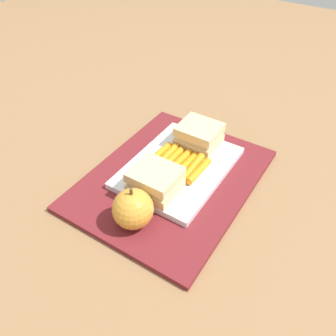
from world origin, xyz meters
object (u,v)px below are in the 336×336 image
sandwich_half_left (199,135)px  carrot_sticks_bundle (179,162)px  food_tray (179,167)px  sandwich_half_right (155,180)px  apple (133,209)px

sandwich_half_left → carrot_sticks_bundle: 0.08m
food_tray → carrot_sticks_bundle: 0.01m
sandwich_half_right → carrot_sticks_bundle: 0.08m
apple → sandwich_half_right: bearing=-174.8°
carrot_sticks_bundle → apple: 0.15m
sandwich_half_left → carrot_sticks_bundle: size_ratio=0.78×
sandwich_half_right → apple: bearing=5.2°
sandwich_half_left → sandwich_half_right: size_ratio=1.00×
food_tray → sandwich_half_left: bearing=180.0°
food_tray → carrot_sticks_bundle: bearing=-139.0°
carrot_sticks_bundle → apple: size_ratio=1.31×
food_tray → apple: (0.15, 0.01, 0.03)m
food_tray → carrot_sticks_bundle: size_ratio=2.24×
sandwich_half_left → apple: (0.23, 0.01, -0.00)m
food_tray → apple: 0.15m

